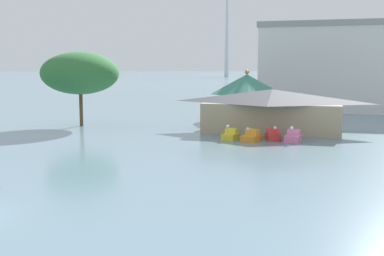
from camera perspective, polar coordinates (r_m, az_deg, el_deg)
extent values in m
cube|color=yellow|center=(52.42, 4.71, -1.00)|extent=(1.73, 2.76, 0.63)
cube|color=yellow|center=(52.65, 4.83, -0.34)|extent=(1.33, 1.32, 0.51)
cylinder|color=yellow|center=(51.35, 4.36, -0.41)|extent=(0.14, 0.14, 0.71)
sphere|color=white|center=(51.28, 4.36, 0.18)|extent=(0.36, 0.36, 0.36)
cube|color=orange|center=(51.19, 7.24, -1.22)|extent=(2.16, 2.83, 0.66)
cube|color=gold|center=(51.39, 7.39, -0.47)|extent=(1.56, 1.44, 0.60)
cylinder|color=orange|center=(50.19, 6.79, -0.64)|extent=(0.14, 0.14, 0.62)
sphere|color=white|center=(50.13, 6.80, -0.10)|extent=(0.33, 0.33, 0.33)
cube|color=red|center=(52.21, 9.83, -1.10)|extent=(2.00, 2.55, 0.66)
cube|color=#E8423C|center=(52.39, 9.77, -0.38)|extent=(1.43, 1.31, 0.60)
cylinder|color=red|center=(51.26, 10.06, -0.53)|extent=(0.14, 0.14, 0.65)
sphere|color=white|center=(51.20, 10.07, 0.03)|extent=(0.35, 0.35, 0.35)
cube|color=pink|center=(51.24, 12.21, -1.26)|extent=(1.83, 2.45, 0.78)
cube|color=pink|center=(51.41, 12.29, -0.48)|extent=(1.41, 1.20, 0.55)
cylinder|color=pink|center=(50.27, 12.01, -0.59)|extent=(0.14, 0.14, 0.65)
sphere|color=white|center=(50.20, 12.03, -0.02)|extent=(0.36, 0.36, 0.36)
cube|color=tan|center=(58.74, 9.68, 1.30)|extent=(16.29, 7.97, 3.64)
pyramid|color=#4C4C51|center=(58.52, 9.74, 3.87)|extent=(17.60, 9.16, 1.63)
cylinder|color=#993328|center=(71.36, 6.63, 2.55)|extent=(7.93, 7.93, 3.98)
cone|color=#387F6B|center=(71.16, 6.68, 5.33)|extent=(10.85, 10.85, 2.93)
sphere|color=#B7993D|center=(71.12, 6.70, 6.79)|extent=(0.70, 0.70, 0.70)
cylinder|color=brown|center=(65.52, -13.33, 2.13)|extent=(0.48, 0.48, 4.32)
ellipsoid|color=#337038|center=(65.27, -13.46, 6.50)|extent=(10.43, 10.43, 5.68)
cube|color=silver|center=(93.57, 17.63, 6.76)|extent=(29.07, 18.76, 14.96)
cube|color=#999993|center=(93.88, 17.83, 11.64)|extent=(29.65, 19.14, 1.00)
cone|color=silver|center=(404.04, 4.31, 15.31)|extent=(3.65, 3.65, 127.68)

